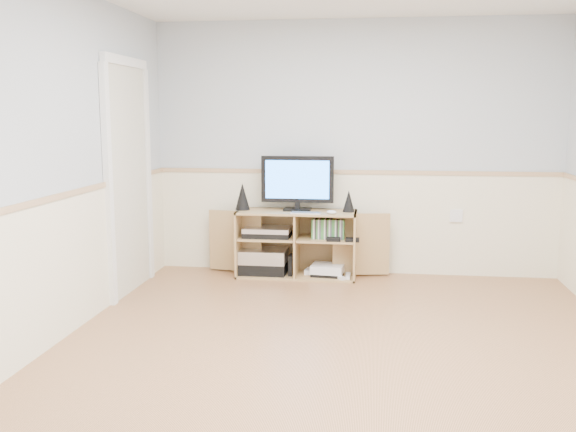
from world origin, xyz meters
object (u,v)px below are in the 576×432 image
at_px(keyboard, 306,213).
at_px(media_cabinet, 297,242).
at_px(monitor, 297,181).
at_px(game_consoles, 327,270).

bearing_deg(keyboard, media_cabinet, 120.78).
bearing_deg(monitor, keyboard, -60.41).
relative_size(monitor, keyboard, 2.49).
bearing_deg(game_consoles, keyboard, -146.65).
bearing_deg(media_cabinet, keyboard, -61.05).
distance_m(keyboard, game_consoles, 0.63).
height_order(media_cabinet, monitor, monitor).
height_order(media_cabinet, game_consoles, media_cabinet).
height_order(keyboard, game_consoles, keyboard).
xyz_separation_m(media_cabinet, keyboard, (0.11, -0.19, 0.32)).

